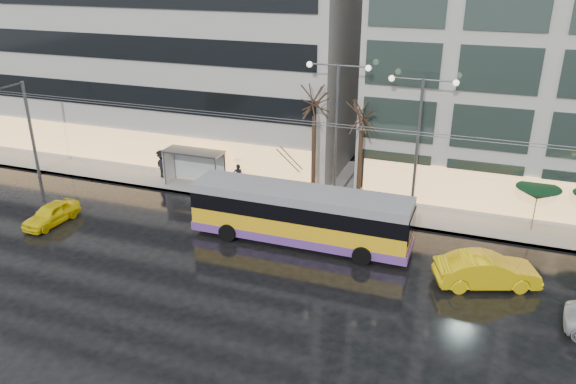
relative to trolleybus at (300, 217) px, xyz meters
The scene contains 17 objects.
ground 5.63m from the trolleybus, 106.88° to the right, with size 140.00×140.00×0.00m, color black.
sidewalk 8.96m from the trolleybus, 87.21° to the left, with size 80.00×10.00×0.15m, color gray.
kerb 4.17m from the trolleybus, 83.67° to the left, with size 80.00×0.10×0.15m, color slate.
building_left 24.33m from the trolleybus, 141.80° to the left, with size 34.00×14.00×22.00m, color #B3B1AB.
trolleybus is the anchor object (origin of this frame).
catenary 3.90m from the trolleybus, 101.67° to the left, with size 42.24×5.12×7.00m.
bus_shelter 11.38m from the trolleybus, 151.03° to the left, with size 4.20×1.60×2.51m.
street_lamp_near 7.17m from the trolleybus, 85.63° to the left, with size 3.96×0.36×9.03m.
street_lamp_far 8.85m from the trolleybus, 46.01° to the left, with size 3.96×0.36×8.53m.
tree_a 8.10m from the trolleybus, 100.41° to the left, with size 3.20×3.20×8.40m.
tree_b 7.97m from the trolleybus, 72.24° to the left, with size 3.20×3.20×7.70m.
parasol_a 13.76m from the trolleybus, 25.11° to the left, with size 2.50×2.50×2.65m.
taxi_a 15.20m from the trolleybus, 169.00° to the right, with size 1.51×3.74×1.28m, color yellow.
taxi_b 10.18m from the trolleybus, ahead, with size 1.74×5.00×1.65m, color yellow.
pedestrian_a 8.64m from the trolleybus, 138.22° to the left, with size 1.24×1.25×2.19m.
pedestrian_b 9.01m from the trolleybus, 149.71° to the left, with size 0.89×0.77×1.58m.
pedestrian_c 13.72m from the trolleybus, 155.12° to the left, with size 1.45×1.18×2.11m.
Camera 1 is at (10.61, -21.70, 15.05)m, focal length 35.00 mm.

